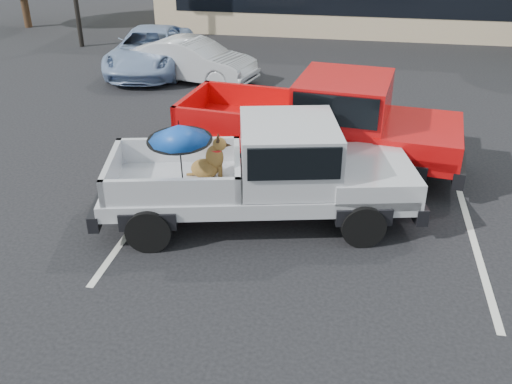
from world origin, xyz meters
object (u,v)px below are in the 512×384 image
at_px(blue_suv, 150,50).
at_px(silver_pickup, 275,167).
at_px(silver_sedan, 194,60).
at_px(red_pickup, 333,120).

bearing_deg(blue_suv, silver_pickup, -65.43).
bearing_deg(silver_pickup, silver_sedan, 102.28).
distance_m(red_pickup, silver_sedan, 7.52).
relative_size(silver_pickup, silver_sedan, 1.48).
relative_size(red_pickup, silver_sedan, 1.60).
height_order(silver_sedan, blue_suv, blue_suv).
distance_m(silver_pickup, blue_suv, 10.72).
bearing_deg(red_pickup, silver_pickup, -103.41).
height_order(silver_pickup, blue_suv, silver_pickup).
bearing_deg(blue_suv, red_pickup, -53.09).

